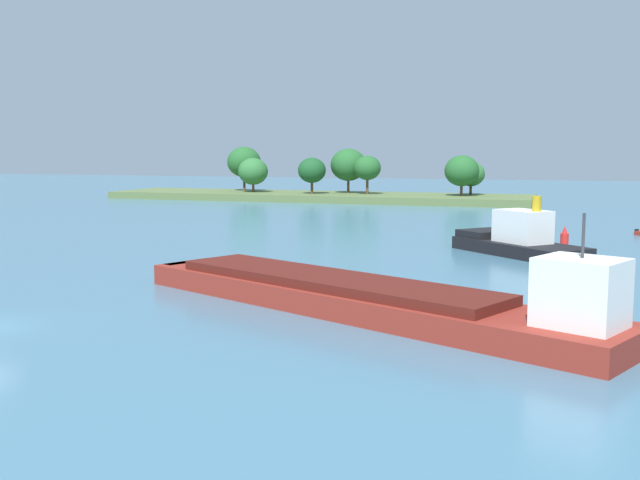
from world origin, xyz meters
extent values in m
cube|color=#566B3D|center=(-16.44, 92.63, 0.60)|extent=(73.41, 16.46, 1.20)
cylinder|color=#513823|center=(-31.46, 95.85, 2.62)|extent=(0.44, 0.44, 2.82)
ellipsoid|color=#235B28|center=(-31.46, 95.85, 6.49)|extent=(6.17, 6.17, 5.55)
cylinder|color=#513823|center=(-27.85, 91.85, 1.99)|extent=(0.44, 0.44, 1.56)
ellipsoid|color=#2D6B33|center=(-27.85, 91.85, 4.88)|extent=(5.28, 5.28, 4.75)
cylinder|color=#513823|center=(-16.26, 90.50, 2.25)|extent=(0.44, 0.44, 2.08)
ellipsoid|color=#194C23|center=(-16.26, 90.50, 5.20)|extent=(4.77, 4.77, 4.29)
cylinder|color=#513823|center=(-11.04, 94.73, 2.41)|extent=(0.44, 0.44, 2.41)
ellipsoid|color=#235B28|center=(-11.04, 94.73, 6.09)|extent=(6.20, 6.20, 5.58)
cylinder|color=#513823|center=(-6.94, 92.26, 2.51)|extent=(0.44, 0.44, 2.61)
ellipsoid|color=#235B28|center=(-6.94, 92.26, 5.64)|extent=(4.56, 4.56, 4.10)
cylinder|color=#513823|center=(8.86, 92.24, 2.13)|extent=(0.44, 0.44, 1.86)
ellipsoid|color=#235B28|center=(8.86, 92.24, 5.28)|extent=(5.55, 5.55, 5.00)
cylinder|color=#513823|center=(9.89, 95.81, 2.03)|extent=(0.44, 0.44, 1.65)
ellipsoid|color=#2D6B33|center=(9.89, 95.81, 4.67)|extent=(4.53, 4.53, 4.07)
cube|color=black|center=(21.86, 33.78, 0.51)|extent=(11.55, 11.14, 1.03)
cube|color=black|center=(18.87, 36.55, 1.33)|extent=(5.08, 5.12, 0.60)
cube|color=white|center=(22.08, 33.58, 2.33)|extent=(4.94, 4.87, 2.60)
cylinder|color=gold|center=(23.15, 32.59, 4.23)|extent=(0.70, 0.70, 1.20)
cylinder|color=black|center=(17.51, 37.80, 0.62)|extent=(0.70, 0.72, 0.70)
cube|color=maroon|center=(15.16, 9.14, 0.60)|extent=(28.01, 16.05, 1.20)
cube|color=#4F1812|center=(13.79, 9.75, 1.45)|extent=(19.90, 11.91, 0.50)
cube|color=white|center=(26.15, 4.26, 2.60)|extent=(4.02, 3.77, 2.80)
cylinder|color=#333338|center=(26.15, 4.26, 4.90)|extent=(0.12, 0.12, 1.80)
cube|color=maroon|center=(2.52, 14.75, 0.66)|extent=(2.32, 3.74, 1.08)
cube|color=black|center=(32.05, 52.53, 0.28)|extent=(0.42, 0.43, 0.56)
cylinder|color=red|center=(25.26, 39.78, 0.60)|extent=(0.70, 0.70, 1.20)
cone|color=red|center=(25.26, 39.78, 1.55)|extent=(0.49, 0.49, 0.70)
camera|label=1|loc=(25.59, -26.18, 8.18)|focal=40.66mm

